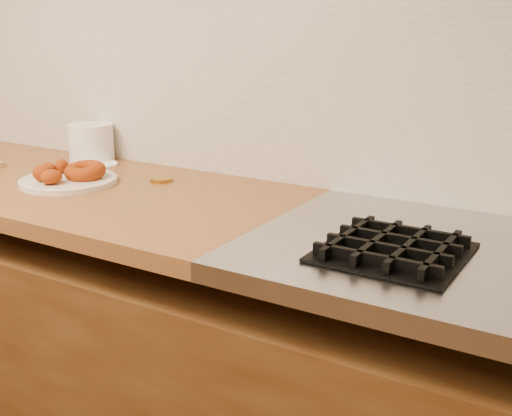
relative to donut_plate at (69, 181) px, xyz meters
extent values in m
cube|color=#C5B797|center=(0.13, 0.33, 0.44)|extent=(4.00, 0.02, 2.70)
cube|color=#55381A|center=(0.13, 0.02, -0.52)|extent=(3.60, 0.60, 0.77)
cube|color=beige|center=(0.13, 0.32, 0.29)|extent=(3.60, 0.02, 0.60)
cube|color=black|center=(0.93, -0.06, 0.00)|extent=(0.26, 0.26, 0.01)
cube|color=black|center=(0.84, -0.06, 0.01)|extent=(0.01, 0.24, 0.02)
cube|color=black|center=(0.93, -0.15, 0.01)|extent=(0.24, 0.01, 0.02)
cube|color=black|center=(0.90, -0.06, 0.01)|extent=(0.01, 0.24, 0.02)
cube|color=black|center=(0.93, -0.09, 0.01)|extent=(0.24, 0.01, 0.02)
cube|color=black|center=(0.96, -0.06, 0.01)|extent=(0.01, 0.24, 0.02)
cube|color=black|center=(0.93, -0.03, 0.01)|extent=(0.24, 0.01, 0.02)
cube|color=black|center=(1.02, -0.06, 0.01)|extent=(0.01, 0.24, 0.02)
cube|color=black|center=(0.93, 0.03, 0.01)|extent=(0.24, 0.01, 0.02)
cylinder|color=beige|center=(0.00, 0.00, 0.00)|extent=(0.26, 0.26, 0.01)
torus|color=#872800|center=(0.03, 0.03, 0.03)|extent=(0.13, 0.14, 0.05)
ellipsoid|color=#872800|center=(-0.06, 0.04, 0.03)|extent=(0.05, 0.06, 0.04)
ellipsoid|color=#872800|center=(-0.08, 0.00, 0.02)|extent=(0.07, 0.07, 0.03)
ellipsoid|color=#872800|center=(-0.03, -0.06, 0.03)|extent=(0.06, 0.07, 0.04)
ellipsoid|color=#872800|center=(0.01, -0.06, 0.03)|extent=(0.06, 0.07, 0.04)
ellipsoid|color=#872800|center=(-0.01, 0.06, 0.03)|extent=(0.06, 0.06, 0.04)
cylinder|color=white|center=(-0.16, 0.24, 0.05)|extent=(0.16, 0.16, 0.11)
cylinder|color=white|center=(-0.09, 0.20, 0.00)|extent=(0.14, 0.14, 0.01)
cylinder|color=#A97929|center=(0.20, 0.15, 0.00)|extent=(0.07, 0.07, 0.01)
camera|label=1|loc=(1.30, -1.16, 0.42)|focal=45.00mm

